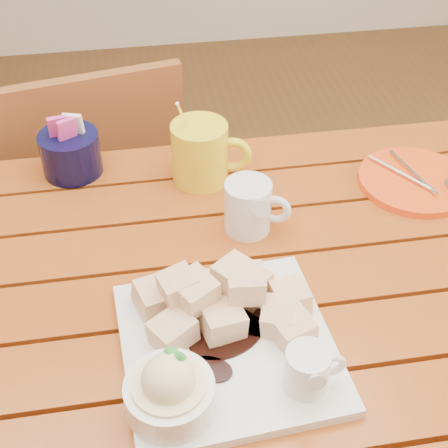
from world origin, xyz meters
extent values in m
cube|color=#8D4012|center=(0.00, -0.23, 0.73)|extent=(1.20, 0.11, 0.03)
cube|color=#8D4012|center=(0.00, -0.11, 0.73)|extent=(1.20, 0.11, 0.03)
cube|color=#8D4012|center=(0.00, 0.00, 0.73)|extent=(1.20, 0.11, 0.03)
cube|color=#8D4012|center=(0.00, 0.11, 0.73)|extent=(1.20, 0.11, 0.03)
cube|color=#8D4012|center=(0.00, 0.23, 0.73)|extent=(1.20, 0.11, 0.03)
cube|color=#8D4012|center=(0.00, 0.34, 0.73)|extent=(1.20, 0.11, 0.03)
cube|color=#8D4012|center=(0.00, 0.36, 0.68)|extent=(1.12, 0.04, 0.08)
cylinder|color=#8D4012|center=(0.55, 0.35, 0.36)|extent=(0.06, 0.06, 0.72)
cube|color=white|center=(0.03, -0.12, 0.76)|extent=(0.30, 0.30, 0.02)
cube|color=#D98942|center=(0.01, -0.03, 0.79)|extent=(0.06, 0.06, 0.04)
cube|color=#D98942|center=(-0.04, -0.10, 0.79)|extent=(0.07, 0.07, 0.04)
cube|color=#D98942|center=(0.11, -0.10, 0.79)|extent=(0.06, 0.06, 0.04)
cube|color=#D98942|center=(0.00, -0.06, 0.82)|extent=(0.07, 0.07, 0.04)
cube|color=#D98942|center=(0.12, -0.12, 0.79)|extent=(0.06, 0.06, 0.04)
cube|color=#D98942|center=(0.08, -0.04, 0.79)|extent=(0.07, 0.07, 0.04)
cube|color=#D98942|center=(-0.06, -0.03, 0.79)|extent=(0.06, 0.06, 0.04)
cube|color=#D98942|center=(0.13, -0.07, 0.79)|extent=(0.06, 0.06, 0.04)
cube|color=#D98942|center=(0.07, -0.06, 0.82)|extent=(0.05, 0.05, 0.04)
cube|color=#D98942|center=(0.03, -0.09, 0.79)|extent=(0.06, 0.06, 0.04)
cube|color=#D98942|center=(-0.02, -0.05, 0.82)|extent=(0.06, 0.06, 0.04)
cube|color=#D98942|center=(0.06, -0.04, 0.82)|extent=(0.07, 0.07, 0.04)
cylinder|color=white|center=(-0.05, -0.20, 0.79)|extent=(0.11, 0.11, 0.04)
cylinder|color=#FFF1BB|center=(-0.05, -0.20, 0.80)|extent=(0.09, 0.09, 0.03)
sphere|color=#FFF1BB|center=(-0.05, -0.20, 0.82)|extent=(0.06, 0.06, 0.06)
cone|color=green|center=(-0.04, -0.19, 0.85)|extent=(0.04, 0.04, 0.03)
cone|color=green|center=(-0.05, -0.18, 0.85)|extent=(0.03, 0.03, 0.03)
cylinder|color=white|center=(0.12, -0.19, 0.80)|extent=(0.06, 0.06, 0.06)
cylinder|color=black|center=(0.12, -0.19, 0.82)|extent=(0.04, 0.04, 0.01)
cone|color=white|center=(0.12, -0.22, 0.82)|extent=(0.02, 0.02, 0.03)
torus|color=white|center=(0.15, -0.19, 0.80)|extent=(0.04, 0.01, 0.04)
cylinder|color=yellow|center=(0.05, 0.28, 0.81)|extent=(0.10, 0.10, 0.11)
cylinder|color=black|center=(0.05, 0.28, 0.85)|extent=(0.09, 0.09, 0.01)
torus|color=yellow|center=(0.11, 0.26, 0.81)|extent=(0.07, 0.03, 0.07)
cylinder|color=silver|center=(0.03, 0.29, 0.85)|extent=(0.05, 0.06, 0.15)
cylinder|color=white|center=(0.11, 0.13, 0.79)|extent=(0.08, 0.08, 0.09)
cylinder|color=white|center=(0.11, 0.13, 0.84)|extent=(0.06, 0.06, 0.01)
cone|color=white|center=(0.11, 0.09, 0.83)|extent=(0.04, 0.04, 0.03)
torus|color=white|center=(0.15, 0.13, 0.80)|extent=(0.05, 0.03, 0.05)
cylinder|color=black|center=(-0.18, 0.34, 0.79)|extent=(0.11, 0.11, 0.08)
cube|color=#DB3B94|center=(-0.19, 0.34, 0.84)|extent=(0.04, 0.02, 0.05)
cube|color=white|center=(-0.17, 0.34, 0.84)|extent=(0.04, 0.03, 0.05)
cube|color=#DB3B94|center=(-0.18, 0.33, 0.84)|extent=(0.04, 0.03, 0.05)
cylinder|color=#FE4E16|center=(0.43, 0.20, 0.76)|extent=(0.20, 0.20, 0.01)
cylinder|color=silver|center=(0.41, 0.21, 0.77)|extent=(0.08, 0.13, 0.01)
cylinder|color=silver|center=(0.43, 0.21, 0.77)|extent=(0.04, 0.14, 0.01)
cube|color=brown|center=(-0.19, 0.69, 0.42)|extent=(0.47, 0.47, 0.03)
cylinder|color=brown|center=(-0.05, 0.89, 0.20)|extent=(0.03, 0.03, 0.40)
cylinder|color=brown|center=(-0.39, 0.82, 0.20)|extent=(0.03, 0.03, 0.40)
cylinder|color=brown|center=(0.01, 0.55, 0.20)|extent=(0.03, 0.03, 0.40)
cylinder|color=brown|center=(-0.32, 0.49, 0.20)|extent=(0.03, 0.03, 0.40)
cube|color=brown|center=(-0.15, 0.51, 0.64)|extent=(0.40, 0.11, 0.42)
camera|label=1|loc=(-0.06, -0.64, 1.43)|focal=50.00mm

